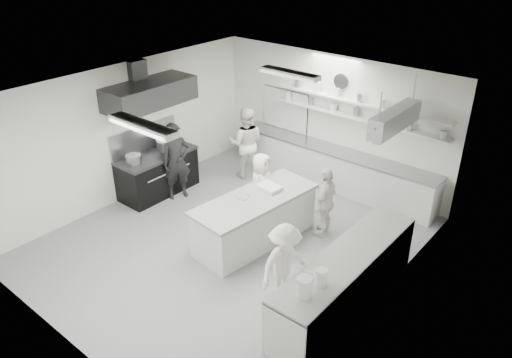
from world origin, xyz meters
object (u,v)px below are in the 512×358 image
Objects in this scene: back_counter at (332,168)px; right_counter at (345,282)px; cook_stove at (176,161)px; cook_back at (246,143)px; prep_island at (255,220)px; stove at (158,174)px.

right_counter is at bearing -55.35° from back_counter.
right_counter is 1.88× the size of cook_stove.
back_counter is 2.86× the size of cook_back.
prep_island is 2.51m from cook_stove.
right_counter reaches higher than prep_island.
stove is 1.03× the size of cook_back.
cook_stove is at bearing 171.04° from right_counter.
back_counter is at bearing 167.34° from cook_back.
cook_back is at bearing 8.68° from cook_stove.
stove is 4.03m from back_counter.
prep_island is 2.83m from cook_back.
cook_back is (-1.95, 2.01, 0.42)m from prep_island.
cook_back is (0.51, 1.76, -0.00)m from cook_stove.
back_counter reaches higher than stove.
cook_back reaches higher than stove.
stove is at bearing -175.73° from prep_island.
cook_stove reaches higher than back_counter.
cook_stove is (-2.39, -2.65, 0.42)m from back_counter.
back_counter is 2.85× the size of cook_stove.
stove is at bearing 131.10° from cook_stove.
right_counter is at bearing -74.18° from cook_stove.
cook_stove is (0.51, 0.15, 0.43)m from stove.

